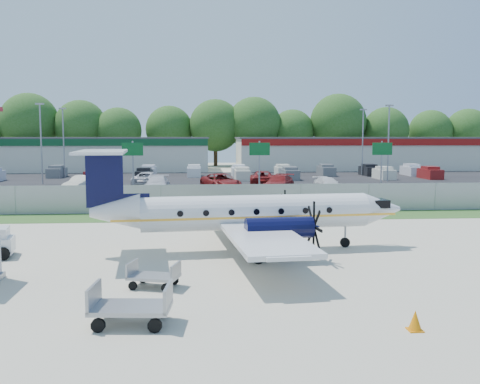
{
  "coord_description": "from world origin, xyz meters",
  "views": [
    {
      "loc": [
        -2.26,
        -23.75,
        5.44
      ],
      "look_at": [
        0.0,
        6.0,
        2.3
      ],
      "focal_mm": 40.0,
      "sensor_mm": 36.0,
      "label": 1
    }
  ],
  "objects": [
    {
      "name": "ground",
      "position": [
        0.0,
        0.0,
        0.0
      ],
      "size": [
        170.0,
        170.0,
        0.0
      ],
      "primitive_type": "plane",
      "color": "beige",
      "rests_on": "ground"
    },
    {
      "name": "grass_verge",
      "position": [
        0.0,
        12.0,
        0.01
      ],
      "size": [
        170.0,
        4.0,
        0.02
      ],
      "primitive_type": "cube",
      "color": "#2D561E",
      "rests_on": "ground"
    },
    {
      "name": "access_road",
      "position": [
        0.0,
        19.0,
        0.01
      ],
      "size": [
        170.0,
        8.0,
        0.02
      ],
      "primitive_type": "cube",
      "color": "black",
      "rests_on": "ground"
    },
    {
      "name": "parking_lot",
      "position": [
        0.0,
        40.0,
        0.01
      ],
      "size": [
        170.0,
        32.0,
        0.02
      ],
      "primitive_type": "cube",
      "color": "black",
      "rests_on": "ground"
    },
    {
      "name": "perimeter_fence",
      "position": [
        0.0,
        14.0,
        1.0
      ],
      "size": [
        120.0,
        0.06,
        1.99
      ],
      "color": "gray",
      "rests_on": "ground"
    },
    {
      "name": "building_west",
      "position": [
        -24.0,
        61.98,
        2.63
      ],
      "size": [
        46.4,
        12.4,
        5.24
      ],
      "color": "silver",
      "rests_on": "ground"
    },
    {
      "name": "building_east",
      "position": [
        26.0,
        61.98,
        2.63
      ],
      "size": [
        44.4,
        12.4,
        5.24
      ],
      "color": "silver",
      "rests_on": "ground"
    },
    {
      "name": "sign_left",
      "position": [
        -8.0,
        22.91,
        3.61
      ],
      "size": [
        1.8,
        0.26,
        5.0
      ],
      "color": "gray",
      "rests_on": "ground"
    },
    {
      "name": "sign_mid",
      "position": [
        3.0,
        22.91,
        3.61
      ],
      "size": [
        1.8,
        0.26,
        5.0
      ],
      "color": "gray",
      "rests_on": "ground"
    },
    {
      "name": "sign_right",
      "position": [
        14.0,
        22.91,
        3.61
      ],
      "size": [
        1.8,
        0.26,
        5.0
      ],
      "color": "gray",
      "rests_on": "ground"
    },
    {
      "name": "light_pole_nw",
      "position": [
        -20.0,
        38.0,
        5.23
      ],
      "size": [
        0.9,
        0.35,
        9.09
      ],
      "color": "gray",
      "rests_on": "ground"
    },
    {
      "name": "light_pole_ne",
      "position": [
        20.0,
        38.0,
        5.23
      ],
      "size": [
        0.9,
        0.35,
        9.09
      ],
      "color": "gray",
      "rests_on": "ground"
    },
    {
      "name": "light_pole_sw",
      "position": [
        -20.0,
        48.0,
        5.23
      ],
      "size": [
        0.9,
        0.35,
        9.09
      ],
      "color": "gray",
      "rests_on": "ground"
    },
    {
      "name": "light_pole_se",
      "position": [
        20.0,
        48.0,
        5.23
      ],
      "size": [
        0.9,
        0.35,
        9.09
      ],
      "color": "gray",
      "rests_on": "ground"
    },
    {
      "name": "tree_line",
      "position": [
        0.0,
        74.0,
        0.0
      ],
      "size": [
        112.0,
        6.0,
        14.0
      ],
      "primitive_type": null,
      "color": "#234E17",
      "rests_on": "ground"
    },
    {
      "name": "aircraft",
      "position": [
        0.04,
        1.1,
        1.85
      ],
      "size": [
        15.57,
        15.33,
        4.79
      ],
      "color": "silver",
      "rests_on": "ground"
    },
    {
      "name": "baggage_cart_near",
      "position": [
        -4.26,
        -8.59,
        0.55
      ],
      "size": [
        2.37,
        1.55,
        1.19
      ],
      "color": "gray",
      "rests_on": "ground"
    },
    {
      "name": "baggage_cart_far",
      "position": [
        -3.93,
        -4.77,
        0.43
      ],
      "size": [
        1.97,
        1.49,
        0.92
      ],
      "color": "gray",
      "rests_on": "ground"
    },
    {
      "name": "cone_port_wing",
      "position": [
        3.74,
        -9.66,
        0.28
      ],
      "size": [
        0.41,
        0.41,
        0.58
      ],
      "color": "orange",
      "rests_on": "ground"
    },
    {
      "name": "cone_starboard_wing",
      "position": [
        -1.44,
        7.54,
        0.26
      ],
      "size": [
        0.39,
        0.39,
        0.56
      ],
      "color": "orange",
      "rests_on": "ground"
    },
    {
      "name": "road_car_mid",
      "position": [
        9.88,
        20.86,
        0.0
      ],
      "size": [
        5.31,
        3.63,
        1.35
      ],
      "primitive_type": "imported",
      "rotation": [
        0.0,
        0.0,
        -1.88
      ],
      "color": "silver",
      "rests_on": "ground"
    },
    {
      "name": "parked_car_a",
      "position": [
        -13.6,
        28.78,
        0.0
      ],
      "size": [
        3.12,
        5.21,
        1.62
      ],
      "primitive_type": "imported",
      "rotation": [
        0.0,
        0.0,
        -0.31
      ],
      "color": "beige",
      "rests_on": "ground"
    },
    {
      "name": "parked_car_b",
      "position": [
        -6.41,
        29.02,
        0.0
      ],
      "size": [
        2.32,
        5.33,
        1.53
      ],
      "primitive_type": "imported",
      "rotation": [
        0.0,
        0.0,
        -0.03
      ],
      "color": "silver",
      "rests_on": "ground"
    },
    {
      "name": "parked_car_c",
      "position": [
        -0.12,
        29.71,
        0.0
      ],
      "size": [
        4.47,
        6.58,
        1.67
      ],
      "primitive_type": "imported",
      "rotation": [
        0.0,
        0.0,
        0.31
      ],
      "color": "maroon",
      "rests_on": "ground"
    },
    {
      "name": "parked_car_d",
      "position": [
        5.61,
        28.7,
        0.0
      ],
      "size": [
        4.17,
        5.93,
        1.59
      ],
      "primitive_type": "imported",
      "rotation": [
        0.0,
        0.0,
        -0.39
      ],
      "color": "maroon",
      "rests_on": "ground"
    },
    {
      "name": "parked_car_e",
      "position": [
        10.54,
        28.67,
        0.0
      ],
      "size": [
        2.52,
        4.72,
        1.3
      ],
      "primitive_type": "imported",
      "rotation": [
        0.0,
        0.0,
        0.16
      ],
      "color": "silver",
      "rests_on": "ground"
    },
    {
      "name": "parked_car_f",
      "position": [
        -7.8,
        34.8,
        0.0
      ],
      "size": [
        3.57,
        5.97,
        1.55
      ],
      "primitive_type": "imported",
      "rotation": [
        0.0,
        0.0,
        2.96
      ],
      "color": "silver",
      "rests_on": "ground"
    },
    {
      "name": "parked_car_g",
      "position": [
        4.6,
        34.15,
        0.0
      ],
      "size": [
        3.29,
        6.14,
        1.64
      ],
      "primitive_type": "imported",
      "rotation": [
        0.0,
        0.0,
        3.04
      ],
      "color": "maroon",
      "rests_on": "ground"
    },
    {
      "name": "far_parking_rows",
      "position": [
        0.0,
        45.0,
        0.0
      ],
      "size": [
        56.0,
        10.0,
        1.6
      ],
      "primitive_type": null,
      "color": "gray",
      "rests_on": "ground"
    }
  ]
}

